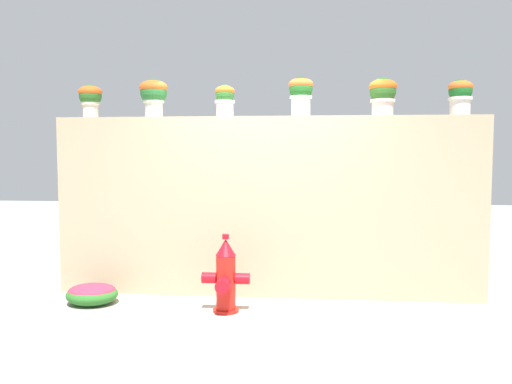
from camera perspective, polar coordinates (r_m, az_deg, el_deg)
ground_plane at (r=5.31m, az=0.43°, el=-13.88°), size 24.00×24.00×0.00m
stone_wall at (r=6.04m, az=1.25°, el=-1.59°), size 4.91×0.38×2.07m
potted_plant_0 at (r=6.58m, az=-17.80°, el=9.92°), size 0.28×0.28×0.40m
potted_plant_1 at (r=6.32m, az=-11.22°, el=10.60°), size 0.33×0.33×0.46m
potted_plant_2 at (r=6.06m, az=-3.45°, el=10.28°), size 0.23×0.23×0.37m
potted_plant_3 at (r=6.07m, az=4.97°, el=10.88°), size 0.28×0.28×0.46m
potted_plant_4 at (r=6.08m, az=13.81°, el=10.52°), size 0.31×0.31×0.43m
potted_plant_5 at (r=6.23m, az=21.61°, el=10.00°), size 0.26×0.26×0.40m
fire_hydrant at (r=5.46m, az=-3.37°, el=-9.41°), size 0.50×0.40×0.82m
flower_bush_left at (r=6.07m, az=-17.63°, el=-10.59°), size 0.56×0.51×0.23m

